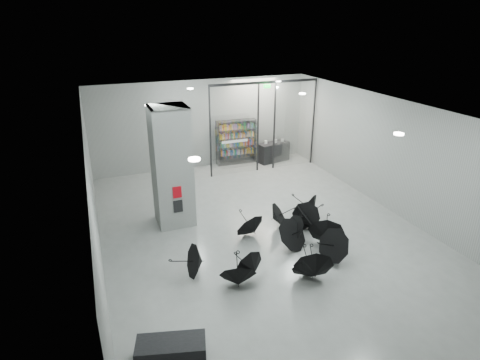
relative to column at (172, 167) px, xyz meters
name	(u,v)px	position (x,y,z in m)	size (l,w,h in m)	color
room	(268,152)	(2.50, -2.00, 0.84)	(14.00, 14.02, 4.01)	gray
column	(172,167)	(0.00, 0.00, 0.00)	(1.20, 1.20, 4.00)	slate
fire_cabinet	(177,192)	(0.00, -0.62, -0.65)	(0.28, 0.04, 0.38)	#A50A07
info_panel	(178,206)	(0.00, -0.62, -1.15)	(0.30, 0.03, 0.42)	black
exit_sign	(267,86)	(4.90, 3.30, 1.82)	(0.30, 0.06, 0.15)	#0CE533
glass_partition	(264,123)	(4.89, 3.50, 0.18)	(5.06, 0.08, 4.00)	silver
bench	(171,350)	(-1.39, -5.88, -1.77)	(1.41, 0.61, 0.45)	black
bookshelf	(236,142)	(4.05, 4.75, -0.95)	(1.91, 0.38, 2.10)	black
shop_counter	(273,152)	(5.81, 4.37, -1.53)	(1.55, 0.62, 0.93)	black
umbrella_cluster	(290,243)	(2.76, -3.17, -1.69)	(5.63, 4.63, 1.29)	black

